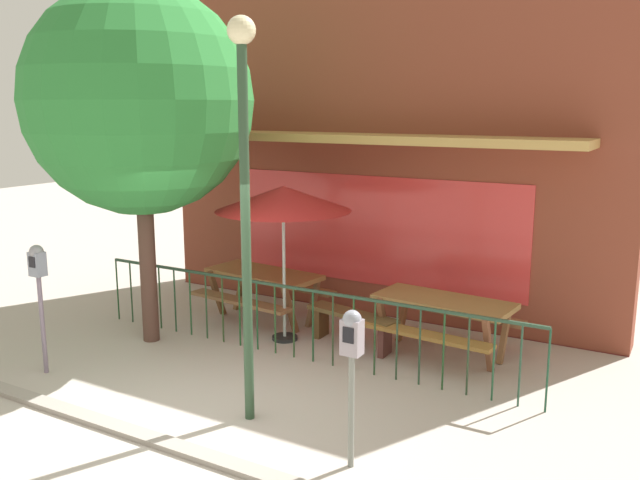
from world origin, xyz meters
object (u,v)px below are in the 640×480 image
object	(u,v)px
patio_bench	(352,321)
parking_meter_far	(38,275)
picnic_table_left	(264,282)
street_tree	(139,101)
street_lamp	(244,167)
picnic_table_right	(443,311)
patio_umbrella	(283,199)
parking_meter_near	(352,347)

from	to	relation	value
patio_bench	parking_meter_far	distance (m)	4.07
picnic_table_left	street_tree	xyz separation A→B (m)	(-0.88, -1.53, 2.71)
parking_meter_far	street_lamp	size ratio (longest dim) A/B	0.40
picnic_table_left	picnic_table_right	bearing A→B (deg)	-0.53
patio_umbrella	street_tree	xyz separation A→B (m)	(-1.63, -0.96, 1.31)
patio_umbrella	street_tree	bearing A→B (deg)	-149.37
street_tree	parking_meter_near	bearing A→B (deg)	-21.68
patio_umbrella	patio_bench	xyz separation A→B (m)	(0.94, 0.27, -1.65)
picnic_table_left	patio_bench	size ratio (longest dim) A/B	1.35
picnic_table_right	parking_meter_far	size ratio (longest dim) A/B	1.18
picnic_table_left	street_lamp	xyz separation A→B (m)	(1.76, -2.80, 2.05)
patio_umbrella	parking_meter_near	world-z (taller)	patio_umbrella
picnic_table_left	patio_bench	xyz separation A→B (m)	(1.68, -0.30, -0.26)
patio_bench	street_lamp	world-z (taller)	street_lamp
picnic_table_left	street_lamp	distance (m)	3.89
picnic_table_left	parking_meter_near	world-z (taller)	parking_meter_near
street_tree	street_lamp	size ratio (longest dim) A/B	1.18
street_tree	picnic_table_right	bearing A→B (deg)	21.81
parking_meter_near	patio_umbrella	bearing A→B (deg)	133.05
street_lamp	parking_meter_far	bearing A→B (deg)	-174.83
picnic_table_left	parking_meter_near	distance (m)	4.47
parking_meter_near	parking_meter_far	world-z (taller)	parking_meter_far
patio_umbrella	parking_meter_far	bearing A→B (deg)	-127.47
picnic_table_left	street_lamp	world-z (taller)	street_lamp
parking_meter_near	street_lamp	distance (m)	2.07
picnic_table_right	patio_bench	world-z (taller)	picnic_table_right
patio_umbrella	picnic_table_left	bearing A→B (deg)	142.64
street_tree	parking_meter_far	bearing A→B (deg)	-100.64
picnic_table_right	patio_bench	xyz separation A→B (m)	(-1.21, -0.28, -0.26)
parking_meter_near	street_tree	bearing A→B (deg)	158.32
patio_bench	street_lamp	size ratio (longest dim) A/B	0.35
picnic_table_left	picnic_table_right	size ratio (longest dim) A/B	1.01
patio_bench	parking_meter_near	bearing A→B (deg)	-62.75
picnic_table_left	patio_bench	world-z (taller)	picnic_table_left
picnic_table_right	parking_meter_near	size ratio (longest dim) A/B	1.28
patio_umbrella	picnic_table_right	bearing A→B (deg)	14.27
patio_bench	street_lamp	bearing A→B (deg)	-88.28
picnic_table_left	picnic_table_right	distance (m)	2.89
picnic_table_right	parking_meter_near	xyz separation A→B (m)	(0.25, -3.10, 0.54)
picnic_table_left	picnic_table_right	xyz separation A→B (m)	(2.89, -0.03, 0.00)
street_lamp	street_tree	bearing A→B (deg)	154.29
patio_bench	street_tree	size ratio (longest dim) A/B	0.30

